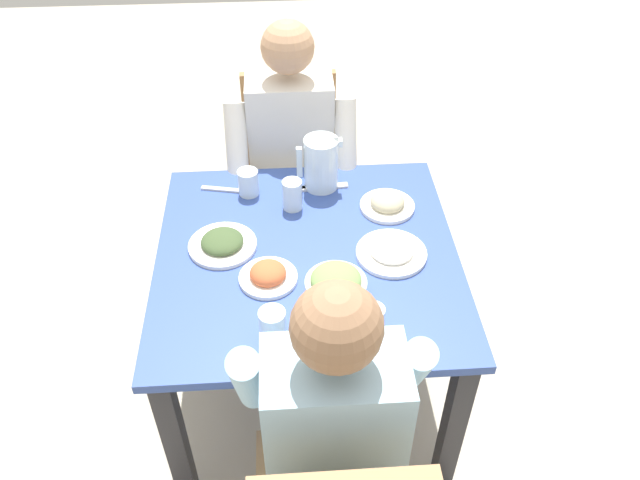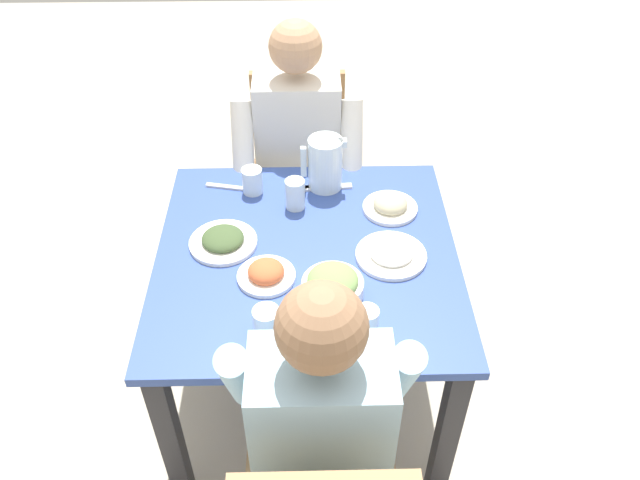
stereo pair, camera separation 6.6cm
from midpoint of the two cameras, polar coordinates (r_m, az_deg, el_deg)
The scene contains 20 objects.
ground_plane at distance 2.51m, azimuth -0.19°, elevation -13.15°, with size 8.00×8.00×0.00m, color #B7AD99.
dining_table at distance 2.06m, azimuth -0.23°, elevation -3.45°, with size 0.94×0.94×0.71m.
chair_near at distance 2.69m, azimuth -1.19°, elevation 6.58°, with size 0.40×0.40×0.90m.
diner_near at distance 2.44m, azimuth -1.20°, elevation 6.68°, with size 0.48×0.53×1.19m.
diner_far at distance 1.66m, azimuth 1.21°, elevation -15.36°, with size 0.48×0.53×1.19m.
water_pitcher at distance 2.20m, azimuth 1.32°, elevation 6.90°, with size 0.16×0.12×0.19m.
salad_bowl at distance 1.82m, azimuth 2.19°, elevation -4.10°, with size 0.18×0.18×0.09m.
plate_rice_curry at distance 1.89m, azimuth -3.88°, elevation -3.03°, with size 0.18×0.18×0.06m.
plate_dolmas at distance 2.02m, azimuth -7.81°, elevation -0.04°, with size 0.22×0.22×0.05m.
plate_beans at distance 2.15m, azimuth 7.22°, elevation 3.11°, with size 0.19×0.19×0.06m.
plate_yoghurt at distance 1.97m, azimuth 7.39°, elevation -1.23°, with size 0.22×0.22×0.04m.
water_glass_by_pitcher at distance 1.72m, azimuth 5.31°, elevation -7.52°, with size 0.07×0.07×0.10m, color silver.
water_glass_far_left at distance 1.72m, azimuth -3.71°, elevation -7.54°, with size 0.07×0.07×0.10m, color silver.
water_glass_center at distance 2.21m, azimuth -5.26°, elevation 5.34°, with size 0.07×0.07×0.09m, color silver.
water_glass_far_right at distance 2.13m, azimuth -1.36°, elevation 4.16°, with size 0.07×0.07×0.11m, color silver.
oil_carafe at distance 1.67m, azimuth -0.60°, elevation -8.68°, with size 0.08×0.08×0.16m.
fork_near at distance 1.72m, azimuth -2.40°, elevation -9.85°, with size 0.17×0.03×0.01m, color silver.
knife_near at distance 2.26m, azimuth -7.16°, elevation 4.71°, with size 0.18×0.02×0.01m, color silver.
fork_far at distance 2.24m, azimuth 1.57°, elevation 4.78°, with size 0.17×0.03×0.01m, color silver.
knife_far at distance 2.25m, azimuth 0.52°, elevation 4.85°, with size 0.18×0.02×0.01m, color silver.
Camera 2 is at (-0.01, 1.46, 2.04)m, focal length 35.53 mm.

